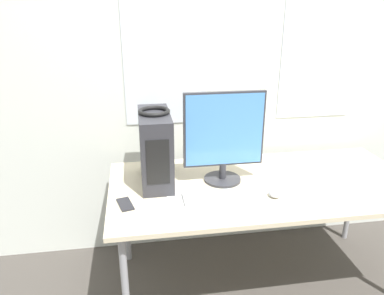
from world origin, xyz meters
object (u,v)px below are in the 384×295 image
Objects in this scene: pc_tower at (155,148)px; keyboard at (224,196)px; mouse at (274,194)px; cell_phone at (125,204)px; monitor_main at (224,136)px; headphones at (154,111)px.

pc_tower reaches higher than keyboard.
mouse is 0.52× the size of cell_phone.
mouse is at bearing -17.17° from cell_phone.
monitor_main is at bearing 78.24° from keyboard.
pc_tower is at bearing -90.00° from headphones.
keyboard is 5.62× the size of mouse.
pc_tower reaches higher than mouse.
cell_phone is at bearing -125.02° from headphones.
pc_tower is 0.95× the size of keyboard.
headphones is 2.28× the size of mouse.
mouse is at bearing -5.71° from keyboard.
headphones is (0.00, 0.00, 0.23)m from pc_tower.
monitor_main is 1.23× the size of keyboard.
mouse is (0.29, -0.03, 0.01)m from keyboard.
cell_phone is (-0.85, 0.04, -0.01)m from mouse.
monitor_main reaches higher than cell_phone.
monitor_main is (0.41, -0.06, -0.16)m from headphones.
keyboard is at bearing -37.72° from pc_tower.
headphones reaches higher than keyboard.
cell_phone is at bearing -160.30° from monitor_main.
monitor_main is (0.41, -0.06, 0.08)m from pc_tower.
monitor_main reaches higher than headphones.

